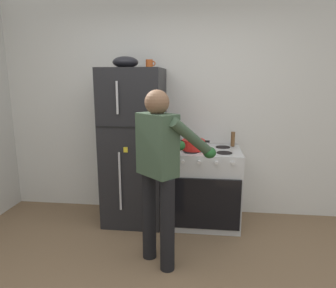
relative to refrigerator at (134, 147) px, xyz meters
name	(u,v)px	position (x,y,z in m)	size (l,w,h in m)	color
kitchen_wall_back	(174,106)	(0.43, 0.38, 0.45)	(6.00, 0.10, 2.70)	silver
refrigerator	(134,147)	(0.00, 0.00, 0.00)	(0.68, 0.72, 1.80)	black
stove_range	(206,187)	(0.85, -0.01, -0.46)	(0.76, 0.67, 0.90)	silver
person_cook	(161,163)	(0.44, -0.86, 0.06)	(0.71, 0.76, 1.60)	black
red_pot	(193,145)	(0.69, -0.05, 0.05)	(0.36, 0.26, 0.12)	red
coffee_mug	(149,64)	(0.18, 0.05, 0.95)	(0.11, 0.08, 0.10)	#B24C1E
pepper_mill	(233,139)	(1.15, 0.20, 0.08)	(0.05, 0.05, 0.17)	brown
mixing_bowl	(125,62)	(-0.08, 0.00, 0.97)	(0.29, 0.29, 0.13)	black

